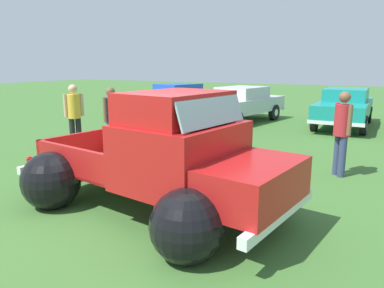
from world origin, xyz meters
name	(u,v)px	position (x,y,z in m)	size (l,w,h in m)	color
ground_plane	(151,208)	(0.00, 0.00, 0.00)	(80.00, 80.00, 0.00)	#3D6B2D
vintage_pickup_truck	(168,167)	(0.38, -0.06, 0.76)	(4.86, 3.32, 1.96)	black
show_car_0	(176,98)	(-5.39, 10.14, 0.78)	(2.92, 4.81, 1.43)	black
show_car_1	(240,103)	(-1.89, 9.27, 0.78)	(2.69, 4.87, 1.43)	black
show_car_2	(345,106)	(1.96, 10.11, 0.78)	(1.84, 4.72, 1.43)	black
spectator_0	(112,117)	(-2.87, 2.52, 1.01)	(0.36, 0.53, 1.76)	gray
spectator_1	(74,112)	(-4.24, 2.61, 1.02)	(0.48, 0.48, 1.78)	black
spectator_2	(342,128)	(2.52, 3.33, 1.02)	(0.48, 0.48, 1.78)	navy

